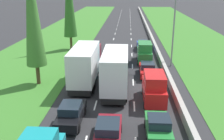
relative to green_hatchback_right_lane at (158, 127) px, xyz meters
The scene contains 17 objects.
ground_plane 44.02m from the green_hatchback_right_lane, 94.30° to the left, with size 300.00×300.00×0.00m, color #28282B.
grass_verge_left 46.71m from the green_hatchback_right_lane, 109.98° to the left, with size 14.00×140.00×0.04m, color #387528.
grass_verge_right 45.27m from the green_hatchback_right_lane, 75.87° to the left, with size 14.00×140.00×0.04m, color #387528.
median_barrier 43.96m from the green_hatchback_right_lane, 86.87° to the left, with size 0.44×120.00×0.85m, color #9E9B93.
lane_markings 44.02m from the green_hatchback_right_lane, 94.30° to the left, with size 3.64×116.00×0.01m.
green_hatchback_right_lane is the anchor object (origin of this frame).
red_van_right_lane 5.99m from the green_hatchback_right_lane, 87.88° to the left, with size 1.96×4.90×2.82m.
maroon_sedan_centre_lane 3.58m from the green_hatchback_right_lane, 165.53° to the right, with size 1.82×4.50×1.64m.
red_sedan_right_lane 13.17m from the green_hatchback_right_lane, 89.46° to the left, with size 1.82×4.50×1.64m.
green_van_right_lane 19.03m from the green_hatchback_right_lane, 89.68° to the left, with size 1.96×4.90×2.82m.
blue_sedan_right_lane 26.37m from the green_hatchback_right_lane, 89.56° to the left, with size 1.82×4.50×1.64m.
white_box_truck_centre_lane 9.61m from the green_hatchback_right_lane, 111.10° to the left, with size 2.46×9.40×4.18m.
black_sedan_left_lane 6.77m from the green_hatchback_right_lane, 165.51° to the left, with size 1.82×4.50×1.64m.
blue_sedan_centre_lane 17.79m from the green_hatchback_right_lane, 100.39° to the left, with size 1.82×4.50×1.64m.
white_box_truck_left_lane 12.61m from the green_hatchback_right_lane, 122.57° to the left, with size 2.46×9.40×4.18m.
poplar_tree_second 17.06m from the green_hatchback_right_lane, 140.51° to the left, with size 2.15×2.15×14.18m.
street_light_mast 18.16m from the green_hatchback_right_lane, 79.41° to the left, with size 3.20×0.28×9.00m.
Camera 1 is at (1.04, -0.13, 10.36)m, focal length 41.65 mm.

